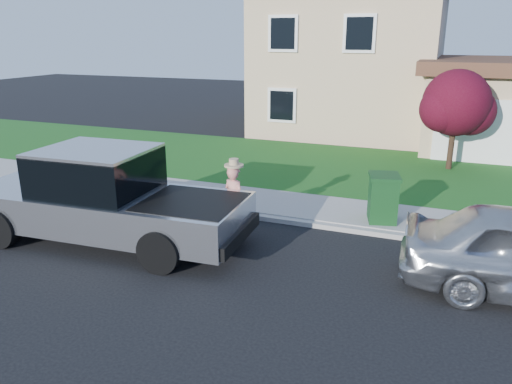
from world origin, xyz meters
TOP-DOWN VIEW (x-y plane):
  - ground at (0.00, 0.00)m, footprint 80.00×80.00m
  - curb at (1.00, 2.90)m, footprint 40.00×0.20m
  - sidewalk at (1.00, 4.00)m, footprint 40.00×2.00m
  - lawn at (1.00, 8.50)m, footprint 40.00×7.00m
  - house at (1.31, 16.38)m, footprint 14.00×11.30m
  - pickup_truck at (-2.36, 0.32)m, footprint 6.73×2.67m
  - woman at (0.22, 1.75)m, footprint 0.72×0.61m
  - ornamental_tree at (4.90, 9.72)m, footprint 2.47×2.23m
  - trash_bin at (3.41, 3.57)m, footprint 0.90×0.98m

SIDE VIEW (x-z plane):
  - ground at x=0.00m, z-range 0.00..0.00m
  - lawn at x=1.00m, z-range 0.00..0.10m
  - curb at x=1.00m, z-range 0.00..0.12m
  - sidewalk at x=1.00m, z-range 0.00..0.15m
  - trash_bin at x=3.41m, z-range 0.16..1.34m
  - woman at x=0.22m, z-range -0.05..1.81m
  - pickup_truck at x=-2.36m, z-range -0.07..2.10m
  - ornamental_tree at x=4.90m, z-range 0.57..3.97m
  - house at x=1.31m, z-range -0.26..6.59m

